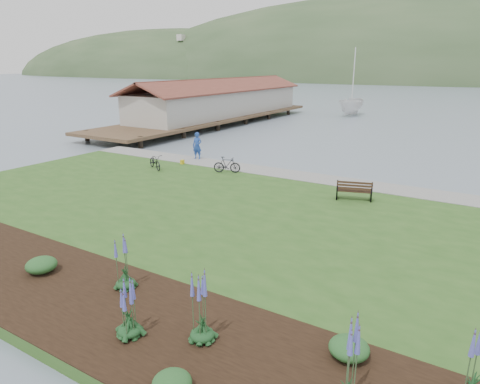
# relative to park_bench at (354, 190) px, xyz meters

# --- Properties ---
(ground) EXTENTS (600.00, 600.00, 0.00)m
(ground) POSITION_rel_park_bench_xyz_m (-4.44, -3.78, -0.94)
(ground) COLOR slate
(ground) RESTS_ON ground
(lawn) EXTENTS (34.00, 20.00, 0.40)m
(lawn) POSITION_rel_park_bench_xyz_m (-4.44, -5.78, -0.74)
(lawn) COLOR #2B521C
(lawn) RESTS_ON ground
(shoreline_path) EXTENTS (34.00, 2.20, 0.03)m
(shoreline_path) POSITION_rel_park_bench_xyz_m (-4.44, 3.12, -0.52)
(shoreline_path) COLOR gray
(shoreline_path) RESTS_ON lawn
(garden_bed) EXTENTS (24.00, 4.40, 0.04)m
(garden_bed) POSITION_rel_park_bench_xyz_m (-1.44, -13.58, -0.52)
(garden_bed) COLOR black
(garden_bed) RESTS_ON lawn
(pier_pavilion) EXTENTS (8.00, 36.00, 5.40)m
(pier_pavilion) POSITION_rel_park_bench_xyz_m (-24.44, 23.74, 1.70)
(pier_pavilion) COLOR #4C3826
(pier_pavilion) RESTS_ON ground
(park_bench) EXTENTS (1.88, 1.20, 1.08)m
(park_bench) POSITION_rel_park_bench_xyz_m (0.00, 0.00, 0.00)
(park_bench) COLOR black
(park_bench) RESTS_ON lawn
(person) EXTENTS (0.90, 0.67, 2.31)m
(person) POSITION_rel_park_bench_xyz_m (-12.79, 3.72, 0.62)
(person) COLOR #21439A
(person) RESTS_ON lawn
(bicycle_a) EXTENTS (1.47, 1.97, 0.99)m
(bicycle_a) POSITION_rel_park_bench_xyz_m (-13.31, -0.23, -0.05)
(bicycle_a) COLOR black
(bicycle_a) RESTS_ON lawn
(bicycle_b) EXTENTS (1.17, 1.77, 1.04)m
(bicycle_b) POSITION_rel_park_bench_xyz_m (-8.71, 1.44, -0.02)
(bicycle_b) COLOR black
(bicycle_b) RESTS_ON lawn
(sailboat) EXTENTS (11.53, 11.73, 29.48)m
(sailboat) POSITION_rel_park_bench_xyz_m (-12.79, 39.69, -0.94)
(sailboat) COLOR silver
(sailboat) RESTS_ON ground
(pannier) EXTENTS (0.18, 0.27, 0.29)m
(pannier) POSITION_rel_park_bench_xyz_m (-12.71, 1.86, -0.39)
(pannier) COLOR gold
(pannier) RESTS_ON lawn
(echium_0) EXTENTS (0.62, 0.62, 1.74)m
(echium_0) POSITION_rel_park_bench_xyz_m (-1.35, -14.26, 0.23)
(echium_0) COLOR #153A1C
(echium_0) RESTS_ON garden_bed
(echium_1) EXTENTS (0.62, 0.62, 2.22)m
(echium_1) POSITION_rel_park_bench_xyz_m (0.34, -13.44, 0.41)
(echium_1) COLOR #153A1C
(echium_1) RESTS_ON garden_bed
(echium_2) EXTENTS (0.62, 0.62, 2.30)m
(echium_2) POSITION_rel_park_bench_xyz_m (4.18, -13.81, 0.44)
(echium_2) COLOR #153A1C
(echium_2) RESTS_ON garden_bed
(echium_4) EXTENTS (0.62, 0.62, 2.11)m
(echium_4) POSITION_rel_park_bench_xyz_m (-3.23, -12.58, 0.30)
(echium_4) COLOR #153A1C
(echium_4) RESTS_ON garden_bed
(echium_5) EXTENTS (0.62, 0.62, 2.05)m
(echium_5) POSITION_rel_park_bench_xyz_m (6.25, -12.33, 0.27)
(echium_5) COLOR #153A1C
(echium_5) RESTS_ON garden_bed
(shrub_0) EXTENTS (1.01, 1.01, 0.50)m
(shrub_0) POSITION_rel_park_bench_xyz_m (-6.42, -13.28, -0.25)
(shrub_0) COLOR #1E4C21
(shrub_0) RESTS_ON garden_bed
(shrub_1) EXTENTS (0.86, 0.86, 0.43)m
(shrub_1) POSITION_rel_park_bench_xyz_m (0.85, -15.20, -0.28)
(shrub_1) COLOR #1E4C21
(shrub_1) RESTS_ON garden_bed
(shrub_2) EXTENTS (0.96, 0.96, 0.48)m
(shrub_2) POSITION_rel_park_bench_xyz_m (3.68, -12.14, -0.26)
(shrub_2) COLOR #1E4C21
(shrub_2) RESTS_ON garden_bed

